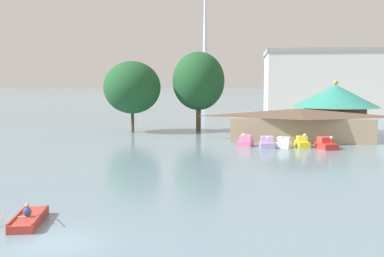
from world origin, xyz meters
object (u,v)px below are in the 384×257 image
object	(u,v)px
pedal_boat_white	(283,143)
background_building_block	(346,83)
green_roof_pavilion	(335,105)
pedal_boat_red	(326,144)
pedal_boat_lavender	(267,143)
pedal_boat_pink	(245,142)
distant_broadcast_tower	(205,8)
rowboat_with_rower	(29,219)
pedal_boat_yellow	(302,143)
boathouse	(299,124)
shoreline_tree_mid	(198,81)
shoreline_tree_tall_left	(132,87)

from	to	relation	value
pedal_boat_white	background_building_block	world-z (taller)	background_building_block
green_roof_pavilion	pedal_boat_red	bearing A→B (deg)	-104.28
pedal_boat_lavender	pedal_boat_pink	bearing A→B (deg)	-116.21
pedal_boat_lavender	pedal_boat_white	world-z (taller)	pedal_boat_white
pedal_boat_pink	pedal_boat_lavender	size ratio (longest dim) A/B	1.18
pedal_boat_red	distant_broadcast_tower	size ratio (longest dim) A/B	0.02
rowboat_with_rower	pedal_boat_lavender	distance (m)	34.10
pedal_boat_pink	pedal_boat_yellow	xyz separation A→B (m)	(6.78, -0.20, -0.01)
pedal_boat_pink	distant_broadcast_tower	distance (m)	350.30
boathouse	distant_broadcast_tower	size ratio (longest dim) A/B	0.12
pedal_boat_lavender	distant_broadcast_tower	size ratio (longest dim) A/B	0.01
pedal_boat_pink	pedal_boat_yellow	bearing A→B (deg)	100.64
pedal_boat_red	background_building_block	distance (m)	66.04
pedal_boat_yellow	boathouse	world-z (taller)	boathouse
boathouse	pedal_boat_pink	bearing A→B (deg)	-138.82
pedal_boat_yellow	background_building_block	world-z (taller)	background_building_block
boathouse	shoreline_tree_mid	size ratio (longest dim) A/B	1.55
rowboat_with_rower	shoreline_tree_tall_left	world-z (taller)	shoreline_tree_tall_left
pedal_boat_red	boathouse	xyz separation A→B (m)	(-2.16, 7.69, 1.70)
pedal_boat_red	green_roof_pavilion	world-z (taller)	green_roof_pavilion
shoreline_tree_mid	pedal_boat_yellow	bearing A→B (deg)	-49.76
green_roof_pavilion	shoreline_tree_tall_left	size ratio (longest dim) A/B	1.18
pedal_boat_lavender	pedal_boat_red	distance (m)	6.79
pedal_boat_white	background_building_block	bearing A→B (deg)	175.80
green_roof_pavilion	pedal_boat_lavender	bearing A→B (deg)	-123.13
pedal_boat_white	boathouse	bearing A→B (deg)	173.40
pedal_boat_pink	pedal_boat_white	xyz separation A→B (m)	(4.48, -0.76, -0.04)
rowboat_with_rower	background_building_block	distance (m)	101.67
pedal_boat_white	background_building_block	xyz separation A→B (m)	(21.09, 62.91, 7.56)
boathouse	shoreline_tree_tall_left	xyz separation A→B (m)	(-24.75, 7.71, 4.80)
shoreline_tree_mid	pedal_boat_pink	bearing A→B (deg)	-65.92
pedal_boat_white	distant_broadcast_tower	distance (m)	351.50
pedal_boat_yellow	pedal_boat_red	size ratio (longest dim) A/B	0.86
pedal_boat_red	pedal_boat_yellow	bearing A→B (deg)	-133.07
pedal_boat_lavender	pedal_boat_yellow	distance (m)	4.34
pedal_boat_lavender	boathouse	world-z (taller)	boathouse
green_roof_pavilion	rowboat_with_rower	bearing A→B (deg)	-117.93
pedal_boat_white	pedal_boat_pink	bearing A→B (deg)	-85.26
pedal_boat_white	shoreline_tree_tall_left	xyz separation A→B (m)	(-22.06, 14.74, 6.55)
boathouse	distant_broadcast_tower	distance (m)	344.61
pedal_boat_lavender	green_roof_pavilion	world-z (taller)	green_roof_pavilion
rowboat_with_rower	shoreline_tree_tall_left	xyz separation A→B (m)	(-5.82, 46.08, 6.80)
pedal_boat_lavender	shoreline_tree_tall_left	world-z (taller)	shoreline_tree_tall_left
pedal_boat_lavender	boathouse	xyz separation A→B (m)	(4.62, 7.40, 1.71)
rowboat_with_rower	green_roof_pavilion	xyz separation A→B (m)	(25.54, 48.18, 4.13)
pedal_boat_white	shoreline_tree_tall_left	bearing A→B (deg)	-109.42
green_roof_pavilion	distant_broadcast_tower	world-z (taller)	distant_broadcast_tower
pedal_boat_white	boathouse	xyz separation A→B (m)	(2.69, 7.03, 1.75)
pedal_boat_lavender	green_roof_pavilion	distance (m)	20.93
pedal_boat_yellow	green_roof_pavilion	xyz separation A→B (m)	(7.01, 16.29, 3.85)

